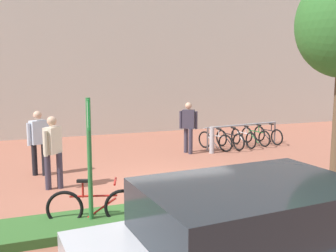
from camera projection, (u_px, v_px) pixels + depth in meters
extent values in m
plane|color=#9E5B47|center=(163.00, 188.00, 9.10)|extent=(60.00, 60.00, 0.00)
cube|color=beige|center=(92.00, 18.00, 16.45)|extent=(28.00, 1.20, 10.00)
cube|color=#336028|center=(144.00, 216.00, 7.15)|extent=(7.00, 1.10, 0.16)
cylinder|color=#2D7238|center=(90.00, 164.00, 6.65)|extent=(0.08, 0.08, 2.30)
cube|color=#198C33|center=(88.00, 114.00, 6.52)|extent=(0.07, 0.36, 0.52)
cube|color=white|center=(88.00, 114.00, 6.52)|extent=(0.07, 0.30, 0.44)
torus|color=black|center=(65.00, 209.00, 6.80)|extent=(0.65, 0.24, 0.66)
torus|color=black|center=(123.00, 207.00, 6.89)|extent=(0.65, 0.24, 0.66)
cylinder|color=red|center=(94.00, 196.00, 6.81)|extent=(0.81, 0.27, 0.04)
cylinder|color=red|center=(100.00, 209.00, 6.86)|extent=(0.59, 0.20, 0.44)
cylinder|color=red|center=(83.00, 190.00, 6.78)|extent=(0.04, 0.04, 0.28)
cube|color=black|center=(83.00, 181.00, 6.76)|extent=(0.21, 0.13, 0.05)
cylinder|color=red|center=(115.00, 181.00, 6.81)|extent=(0.16, 0.41, 0.04)
cylinder|color=#99999E|center=(208.00, 139.00, 13.29)|extent=(0.06, 0.06, 0.80)
cylinder|color=#99999E|center=(275.00, 132.00, 14.81)|extent=(0.06, 0.06, 0.80)
cylinder|color=#99999E|center=(243.00, 125.00, 13.99)|extent=(3.13, 0.51, 0.06)
torus|color=black|center=(225.00, 143.00, 13.12)|extent=(0.28, 0.58, 0.61)
torus|color=black|center=(205.00, 140.00, 13.80)|extent=(0.28, 0.58, 0.61)
cylinder|color=silver|center=(215.00, 136.00, 13.43)|extent=(0.32, 0.73, 0.03)
cylinder|color=silver|center=(213.00, 142.00, 13.53)|extent=(0.24, 0.53, 0.40)
cylinder|color=silver|center=(219.00, 133.00, 13.29)|extent=(0.03, 0.03, 0.26)
cube|color=black|center=(219.00, 129.00, 13.27)|extent=(0.14, 0.20, 0.05)
cylinder|color=silver|center=(207.00, 128.00, 13.65)|extent=(0.37, 0.18, 0.04)
torus|color=black|center=(239.00, 142.00, 13.33)|extent=(0.16, 0.61, 0.61)
torus|color=black|center=(221.00, 138.00, 14.13)|extent=(0.16, 0.61, 0.61)
cylinder|color=black|center=(230.00, 134.00, 13.70)|extent=(0.17, 0.76, 0.03)
cylinder|color=black|center=(228.00, 140.00, 13.81)|extent=(0.13, 0.55, 0.40)
cylinder|color=black|center=(233.00, 132.00, 13.54)|extent=(0.03, 0.03, 0.26)
cube|color=black|center=(233.00, 128.00, 13.52)|extent=(0.11, 0.19, 0.05)
cylinder|color=black|center=(224.00, 127.00, 13.97)|extent=(0.39, 0.10, 0.04)
torus|color=black|center=(251.00, 140.00, 13.63)|extent=(0.09, 0.61, 0.61)
torus|color=black|center=(236.00, 136.00, 14.47)|extent=(0.09, 0.61, 0.61)
cylinder|color=silver|center=(243.00, 133.00, 14.02)|extent=(0.08, 0.77, 0.03)
cylinder|color=silver|center=(242.00, 139.00, 14.14)|extent=(0.07, 0.56, 0.40)
cylinder|color=silver|center=(246.00, 131.00, 13.86)|extent=(0.03, 0.03, 0.26)
cube|color=black|center=(246.00, 127.00, 13.83)|extent=(0.08, 0.19, 0.05)
cylinder|color=silver|center=(238.00, 125.00, 14.31)|extent=(0.39, 0.06, 0.04)
torus|color=black|center=(264.00, 139.00, 14.00)|extent=(0.15, 0.61, 0.61)
torus|color=black|center=(247.00, 135.00, 14.80)|extent=(0.15, 0.61, 0.61)
cylinder|color=#1E7233|center=(256.00, 131.00, 14.37)|extent=(0.16, 0.76, 0.03)
cylinder|color=#1E7233|center=(254.00, 137.00, 14.48)|extent=(0.12, 0.56, 0.40)
cylinder|color=#1E7233|center=(259.00, 129.00, 14.21)|extent=(0.03, 0.03, 0.26)
cube|color=black|center=(259.00, 125.00, 14.19)|extent=(0.10, 0.19, 0.05)
cylinder|color=#1E7233|center=(249.00, 124.00, 14.64)|extent=(0.39, 0.10, 0.04)
torus|color=black|center=(277.00, 137.00, 14.30)|extent=(0.14, 0.61, 0.61)
torus|color=black|center=(259.00, 134.00, 15.11)|extent=(0.14, 0.61, 0.61)
cylinder|color=black|center=(268.00, 130.00, 14.67)|extent=(0.14, 0.77, 0.03)
cylinder|color=black|center=(266.00, 136.00, 14.79)|extent=(0.11, 0.56, 0.40)
cylinder|color=black|center=(271.00, 128.00, 14.51)|extent=(0.03, 0.03, 0.26)
cube|color=black|center=(272.00, 124.00, 14.49)|extent=(0.10, 0.19, 0.05)
cylinder|color=black|center=(262.00, 123.00, 14.95)|extent=(0.39, 0.09, 0.04)
cylinder|color=#ADADB2|center=(212.00, 140.00, 12.89)|extent=(0.16, 0.16, 0.90)
cylinder|color=#383342|center=(186.00, 140.00, 13.01)|extent=(0.14, 0.14, 0.85)
cylinder|color=#383342|center=(191.00, 141.00, 12.78)|extent=(0.14, 0.14, 0.85)
cube|color=#383342|center=(188.00, 119.00, 12.79)|extent=(0.47, 0.41, 0.62)
cylinder|color=#383342|center=(181.00, 120.00, 12.84)|extent=(0.09, 0.09, 0.59)
cylinder|color=#383342|center=(196.00, 120.00, 12.75)|extent=(0.09, 0.09, 0.59)
sphere|color=tan|center=(189.00, 106.00, 12.73)|extent=(0.22, 0.22, 0.22)
cylinder|color=black|center=(44.00, 160.00, 10.15)|extent=(0.14, 0.14, 0.85)
cylinder|color=black|center=(35.00, 159.00, 10.17)|extent=(0.14, 0.14, 0.85)
cube|color=silver|center=(38.00, 132.00, 10.05)|extent=(0.46, 0.38, 0.62)
cylinder|color=silver|center=(47.00, 132.00, 10.24)|extent=(0.09, 0.09, 0.59)
cylinder|color=silver|center=(29.00, 134.00, 9.88)|extent=(0.09, 0.09, 0.59)
sphere|color=tan|center=(37.00, 115.00, 9.99)|extent=(0.22, 0.22, 0.22)
cylinder|color=#383342|center=(48.00, 172.00, 8.93)|extent=(0.14, 0.14, 0.85)
cylinder|color=#383342|center=(60.00, 171.00, 9.03)|extent=(0.14, 0.14, 0.85)
cube|color=beige|center=(53.00, 140.00, 8.88)|extent=(0.44, 0.46, 0.62)
cylinder|color=beige|center=(45.00, 144.00, 8.64)|extent=(0.09, 0.09, 0.59)
cylinder|color=beige|center=(59.00, 140.00, 9.12)|extent=(0.09, 0.09, 0.59)
sphere|color=tan|center=(52.00, 121.00, 8.81)|extent=(0.22, 0.22, 0.22)
cube|color=#1E2328|center=(252.00, 208.00, 4.22)|extent=(2.51, 1.74, 0.56)
cylinder|color=black|center=(302.00, 232.00, 5.85)|extent=(0.65, 0.26, 0.64)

